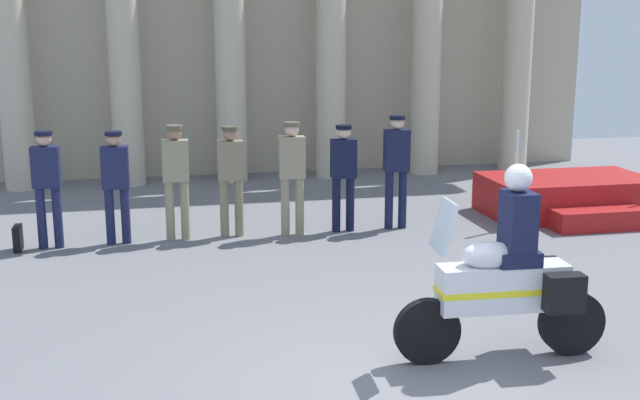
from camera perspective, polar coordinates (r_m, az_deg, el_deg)
name	(u,v)px	position (r m, az deg, el deg)	size (l,w,h in m)	color
ground_plane	(406,395)	(7.27, 6.07, -13.50)	(28.00, 28.00, 0.00)	slate
reviewing_stand	(568,197)	(14.09, 17.12, 0.19)	(2.71, 2.06, 1.54)	#A51919
officer_in_row_0	(47,180)	(12.01, -18.71, 1.36)	(0.39, 0.24, 1.69)	#191E42
officer_in_row_1	(116,178)	(11.97, -14.21, 1.50)	(0.39, 0.24, 1.65)	#191E42
officer_in_row_2	(176,173)	(11.99, -10.12, 1.89)	(0.39, 0.24, 1.71)	gray
officer_in_row_3	(231,172)	(12.08, -6.31, 1.97)	(0.39, 0.24, 1.67)	#7A7056
officer_in_row_4	(292,169)	(12.08, -1.98, 2.19)	(0.39, 0.24, 1.72)	gray
officer_in_row_5	(343,169)	(12.32, 1.66, 2.18)	(0.39, 0.24, 1.65)	black
officer_in_row_6	(397,162)	(12.53, 5.42, 2.66)	(0.39, 0.24, 1.77)	#141938
motorcycle_with_rider	(510,279)	(7.88, 13.25, -5.45)	(2.09, 0.72, 1.90)	black
briefcase_on_ground	(18,238)	(12.20, -20.52, -2.54)	(0.10, 0.32, 0.36)	black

